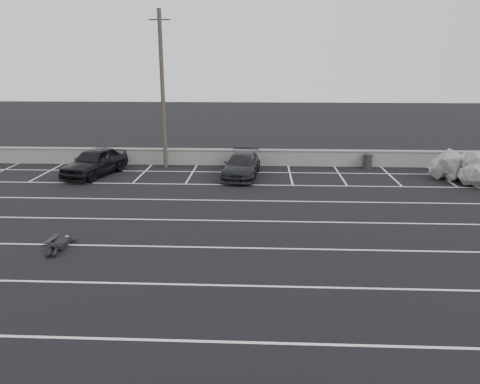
{
  "coord_description": "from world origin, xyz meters",
  "views": [
    {
      "loc": [
        2.21,
        -16.1,
        6.79
      ],
      "look_at": [
        1.29,
        4.06,
        1.0
      ],
      "focal_mm": 35.0,
      "sensor_mm": 36.0,
      "label": 1
    }
  ],
  "objects_px": {
    "car_right": "(242,165)",
    "riprap_pile": "(469,169)",
    "car_left": "(95,162)",
    "utility_pole": "(163,90)",
    "skateboard": "(51,240)",
    "person": "(62,240)",
    "trash_bin": "(368,161)"
  },
  "relations": [
    {
      "from": "car_left",
      "to": "utility_pole",
      "type": "xyz_separation_m",
      "value": [
        3.79,
        2.36,
        4.05
      ]
    },
    {
      "from": "car_right",
      "to": "riprap_pile",
      "type": "bearing_deg",
      "value": 3.66
    },
    {
      "from": "car_left",
      "to": "trash_bin",
      "type": "distance_m",
      "value": 16.96
    },
    {
      "from": "riprap_pile",
      "to": "skateboard",
      "type": "relative_size",
      "value": 6.29
    },
    {
      "from": "car_right",
      "to": "riprap_pile",
      "type": "xyz_separation_m",
      "value": [
        13.07,
        -0.33,
        -0.02
      ]
    },
    {
      "from": "trash_bin",
      "to": "riprap_pile",
      "type": "distance_m",
      "value": 5.88
    },
    {
      "from": "riprap_pile",
      "to": "person",
      "type": "bearing_deg",
      "value": -151.19
    },
    {
      "from": "car_right",
      "to": "trash_bin",
      "type": "xyz_separation_m",
      "value": [
        7.95,
        2.55,
        -0.22
      ]
    },
    {
      "from": "riprap_pile",
      "to": "car_right",
      "type": "bearing_deg",
      "value": 178.56
    },
    {
      "from": "riprap_pile",
      "to": "skateboard",
      "type": "bearing_deg",
      "value": -152.85
    },
    {
      "from": "car_left",
      "to": "utility_pole",
      "type": "relative_size",
      "value": 0.5
    },
    {
      "from": "car_left",
      "to": "riprap_pile",
      "type": "distance_m",
      "value": 21.88
    },
    {
      "from": "utility_pole",
      "to": "skateboard",
      "type": "relative_size",
      "value": 11.91
    },
    {
      "from": "riprap_pile",
      "to": "skateboard",
      "type": "distance_m",
      "value": 22.46
    },
    {
      "from": "utility_pole",
      "to": "trash_bin",
      "type": "height_order",
      "value": "utility_pole"
    },
    {
      "from": "utility_pole",
      "to": "riprap_pile",
      "type": "distance_m",
      "value": 18.75
    },
    {
      "from": "skateboard",
      "to": "car_left",
      "type": "bearing_deg",
      "value": 104.59
    },
    {
      "from": "trash_bin",
      "to": "riprap_pile",
      "type": "height_order",
      "value": "riprap_pile"
    },
    {
      "from": "car_right",
      "to": "skateboard",
      "type": "relative_size",
      "value": 5.86
    },
    {
      "from": "car_left",
      "to": "skateboard",
      "type": "bearing_deg",
      "value": -63.15
    },
    {
      "from": "utility_pole",
      "to": "trash_bin",
      "type": "relative_size",
      "value": 10.51
    },
    {
      "from": "utility_pole",
      "to": "riprap_pile",
      "type": "xyz_separation_m",
      "value": [
        18.08,
        -2.64,
        -4.21
      ]
    },
    {
      "from": "utility_pole",
      "to": "person",
      "type": "bearing_deg",
      "value": -95.47
    },
    {
      "from": "trash_bin",
      "to": "car_right",
      "type": "bearing_deg",
      "value": -162.19
    },
    {
      "from": "utility_pole",
      "to": "riprap_pile",
      "type": "bearing_deg",
      "value": -8.32
    },
    {
      "from": "trash_bin",
      "to": "riprap_pile",
      "type": "bearing_deg",
      "value": -29.36
    },
    {
      "from": "car_left",
      "to": "car_right",
      "type": "xyz_separation_m",
      "value": [
        8.8,
        0.05,
        -0.14
      ]
    },
    {
      "from": "utility_pole",
      "to": "person",
      "type": "distance_m",
      "value": 14.14
    },
    {
      "from": "car_left",
      "to": "car_right",
      "type": "height_order",
      "value": "car_left"
    },
    {
      "from": "person",
      "to": "skateboard",
      "type": "relative_size",
      "value": 2.78
    },
    {
      "from": "car_right",
      "to": "riprap_pile",
      "type": "distance_m",
      "value": 13.08
    },
    {
      "from": "car_left",
      "to": "skateboard",
      "type": "height_order",
      "value": "car_left"
    }
  ]
}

